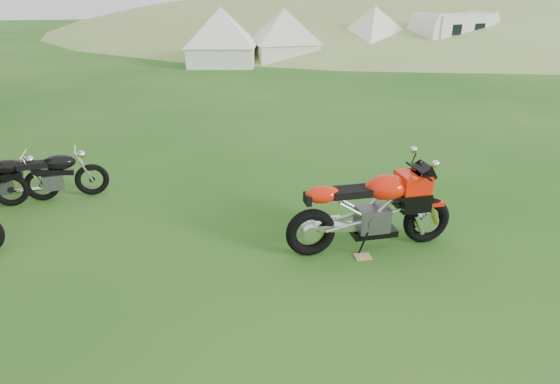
{
  "coord_description": "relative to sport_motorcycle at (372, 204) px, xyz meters",
  "views": [
    {
      "loc": [
        -1.43,
        -5.3,
        3.38
      ],
      "look_at": [
        -0.18,
        0.4,
        0.85
      ],
      "focal_mm": 30.0,
      "sensor_mm": 36.0,
      "label": 1
    }
  ],
  "objects": [
    {
      "name": "caravan",
      "position": [
        12.01,
        17.98,
        0.44
      ],
      "size": [
        5.23,
        3.42,
        2.26
      ],
      "primitive_type": null,
      "rotation": [
        0.0,
        0.0,
        0.29
      ],
      "color": "white",
      "rests_on": "ground"
    },
    {
      "name": "tent_left",
      "position": [
        -0.19,
        17.98,
        0.63
      ],
      "size": [
        3.62,
        3.62,
        2.64
      ],
      "primitive_type": null,
      "rotation": [
        0.0,
        0.0,
        -0.22
      ],
      "color": "white",
      "rests_on": "ground"
    },
    {
      "name": "plywood_board",
      "position": [
        -0.17,
        -0.23,
        -0.68
      ],
      "size": [
        0.23,
        0.19,
        0.02
      ],
      "primitive_type": "cube",
      "rotation": [
        0.0,
        0.0,
        -0.05
      ],
      "color": "tan",
      "rests_on": "ground"
    },
    {
      "name": "hedgerow",
      "position": [
        22.96,
        39.9,
        -0.69
      ],
      "size": [
        36.0,
        1.2,
        8.6
      ],
      "primitive_type": null,
      "color": "#163210",
      "rests_on": "ground"
    },
    {
      "name": "sport_motorcycle",
      "position": [
        0.0,
        0.0,
        0.0
      ],
      "size": [
        2.3,
        0.58,
        1.38
      ],
      "primitive_type": null,
      "rotation": [
        0.0,
        0.0,
        0.0
      ],
      "color": "red",
      "rests_on": "ground"
    },
    {
      "name": "tent_right",
      "position": [
        7.89,
        18.83,
        0.62
      ],
      "size": [
        3.81,
        3.81,
        2.61
      ],
      "primitive_type": null,
      "rotation": [
        0.0,
        0.0,
        0.33
      ],
      "color": "white",
      "rests_on": "ground"
    },
    {
      "name": "vintage_moto_c",
      "position": [
        -4.71,
        2.71,
        -0.22
      ],
      "size": [
        1.84,
        0.69,
        0.94
      ],
      "primitive_type": null,
      "rotation": [
        0.0,
        0.0,
        0.16
      ],
      "color": "black",
      "rests_on": "ground"
    },
    {
      "name": "ground",
      "position": [
        -1.04,
        -0.1,
        -0.69
      ],
      "size": [
        120.0,
        120.0,
        0.0
      ],
      "primitive_type": "plane",
      "color": "#175111",
      "rests_on": "ground"
    },
    {
      "name": "tent_mid",
      "position": [
        3.01,
        18.73,
        0.6
      ],
      "size": [
        3.11,
        3.11,
        2.58
      ],
      "primitive_type": null,
      "rotation": [
        0.0,
        0.0,
        0.04
      ],
      "color": "silver",
      "rests_on": "ground"
    },
    {
      "name": "hillside",
      "position": [
        22.96,
        39.9,
        -0.69
      ],
      "size": [
        80.0,
        64.0,
        8.0
      ],
      "primitive_type": "ellipsoid",
      "color": "#81984D",
      "rests_on": "ground"
    }
  ]
}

